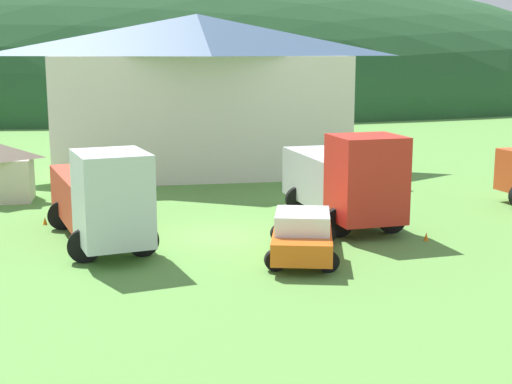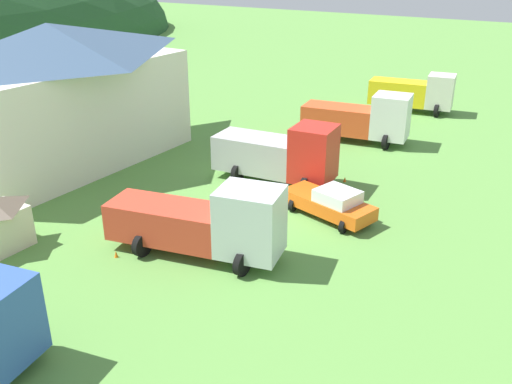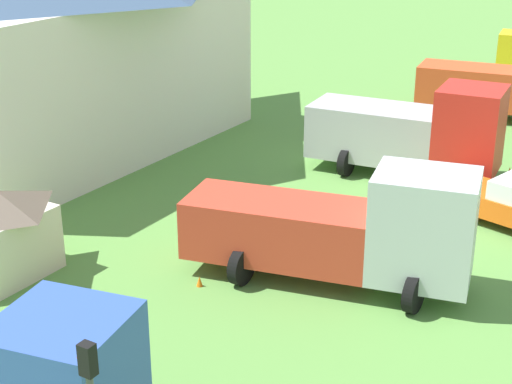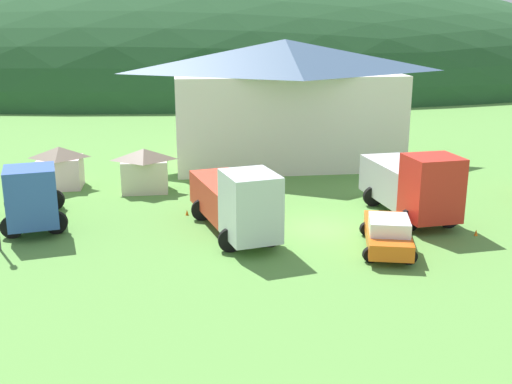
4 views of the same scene
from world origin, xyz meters
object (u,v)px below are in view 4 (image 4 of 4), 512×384
Objects in this scene: depot_building at (284,100)px; tow_truck_silver at (236,201)px; play_shed_pink at (60,167)px; service_pickup_orange at (388,233)px; play_shed_cream at (145,169)px; box_truck_blue at (33,193)px; traffic_cone_near_pickup at (476,235)px; traffic_cone_mid_row at (187,215)px; crane_truck_red at (412,184)px.

depot_building reaches higher than tow_truck_silver.
play_shed_pink is 21.04m from service_pickup_orange.
depot_building is 3.17× the size of service_pickup_orange.
play_shed_cream is at bearing -16.46° from play_shed_pink.
box_truck_blue is (-15.08, -12.64, -2.87)m from depot_building.
traffic_cone_mid_row is (-13.82, 5.07, 0.00)m from traffic_cone_near_pickup.
play_shed_pink is 0.51× the size of service_pickup_orange.
play_shed_cream reaches higher than traffic_cone_near_pickup.
crane_truck_red reaches higher than box_truck_blue.
play_shed_pink is 0.38× the size of box_truck_blue.
traffic_cone_mid_row is at bearing -41.35° from play_shed_pink.
box_truck_blue reaches higher than service_pickup_orange.
traffic_cone_near_pickup is (21.42, -11.75, -1.34)m from play_shed_pink.
box_truck_blue is 19.47m from crane_truck_red.
tow_truck_silver is at bearing -107.99° from depot_building.
play_shed_cream is 4.80× the size of traffic_cone_mid_row.
depot_building is 18.89m from service_pickup_orange.
crane_truck_red reaches higher than service_pickup_orange.
play_shed_cream is at bearing 125.65° from box_truck_blue.
traffic_cone_near_pickup is at bearing 69.50° from tow_truck_silver.
traffic_cone_mid_row is (-7.37, -12.08, -4.52)m from depot_building.
tow_truck_silver is at bearing -56.40° from traffic_cone_mid_row.
depot_building is 26.88× the size of traffic_cone_near_pickup.
service_pickup_orange is at bearing -38.40° from play_shed_pink.
crane_truck_red reaches higher than play_shed_pink.
service_pickup_orange is at bearing -35.68° from traffic_cone_mid_row.
play_shed_cream is 0.35× the size of tow_truck_silver.
box_truck_blue is 11.75× the size of traffic_cone_mid_row.
depot_building is 2.26× the size of crane_truck_red.
tow_truck_silver is 7.24m from service_pickup_orange.
play_shed_pink is 24.47m from traffic_cone_near_pickup.
play_shed_pink is 21.12m from crane_truck_red.
depot_building reaches higher than play_shed_cream.
play_shed_cream is 9.83m from tow_truck_silver.
play_shed_pink is at bearing 163.54° from play_shed_cream.
service_pickup_orange is 8.69× the size of traffic_cone_mid_row.
traffic_cone_mid_row is (-8.88, 6.38, -0.83)m from service_pickup_orange.
box_truck_blue is 17.61m from service_pickup_orange.
service_pickup_orange is (1.52, -18.46, -3.70)m from depot_building.
service_pickup_orange reaches higher than traffic_cone_mid_row.
service_pickup_orange is (-2.82, -4.51, -1.00)m from crane_truck_red.
tow_truck_silver is 13.65× the size of traffic_cone_mid_row.
play_shed_cream is 0.41× the size of box_truck_blue.
box_truck_blue is at bearing -133.04° from play_shed_cream.
play_shed_pink is 4.35× the size of traffic_cone_near_pickup.
crane_truck_red is 11.91× the size of traffic_cone_near_pickup.
crane_truck_red is 4.25m from traffic_cone_near_pickup.
play_shed_cream is 4.69× the size of traffic_cone_near_pickup.
box_truck_blue is at bearing -118.93° from tow_truck_silver.
tow_truck_silver reaches higher than play_shed_cream.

